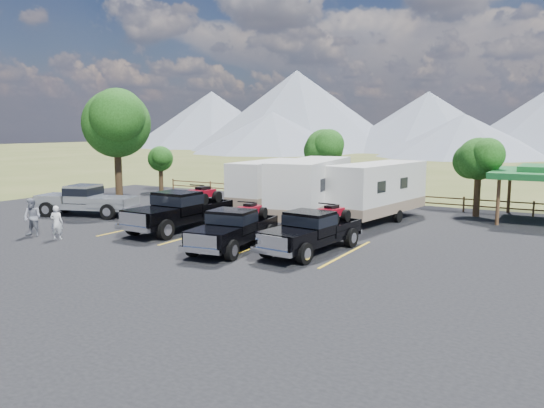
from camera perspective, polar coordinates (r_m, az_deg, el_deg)
The scene contains 18 objects.
ground at distance 22.37m, azimuth -10.52°, elevation -5.65°, with size 320.00×320.00×0.00m, color #495423.
asphalt_lot at distance 24.65m, azimuth -5.95°, elevation -4.23°, with size 44.00×34.00×0.04m, color black.
stall_lines at distance 25.44m, azimuth -4.62°, elevation -3.77°, with size 12.12×5.50×0.01m.
tree_big_nw at distance 36.96m, azimuth -16.41°, elevation 8.29°, with size 5.54×5.18×7.84m.
tree_ne_a at distance 33.87m, azimuth 21.32°, elevation 4.53°, with size 3.11×2.92×4.76m.
tree_north at distance 39.01m, azimuth 5.61°, elevation 5.96°, with size 3.46×3.24×5.25m.
tree_nw_small at distance 45.17m, azimuth -11.92°, elevation 4.78°, with size 2.59×2.43×3.85m.
rail_fence at distance 37.28m, azimuth 10.84°, elevation 0.77°, with size 36.12×0.12×1.00m.
mountain_range at distance 124.34m, azimuth 20.43°, elevation 8.80°, with size 209.00×71.00×20.00m.
rig_left at distance 27.88m, azimuth -9.78°, elevation -0.56°, with size 2.49×6.79×2.25m.
rig_center at distance 23.28m, azimuth -4.06°, elevation -2.53°, with size 2.60×6.02×1.95m.
rig_right at distance 22.68m, azimuth 4.38°, elevation -2.79°, with size 2.57×6.07×1.97m.
trailer_left at distance 34.71m, azimuth -0.26°, elevation 2.19°, with size 2.62×9.09×3.16m.
trailer_center at distance 29.90m, azimuth 4.19°, elevation 1.57°, with size 3.82×10.16×3.51m.
trailer_right at distance 30.66m, azimuth 11.30°, elevation 1.39°, with size 3.61×9.54×3.30m.
pickup_silver at distance 33.89m, azimuth -19.36°, elevation 0.43°, with size 6.54×3.80×1.87m.
person_a at distance 27.19m, azimuth -22.16°, elevation -1.85°, with size 0.59×0.39×1.62m, color silver.
person_b at distance 28.38m, azimuth -24.37°, elevation -1.32°, with size 0.91×0.71×1.87m, color gray.
Camera 1 is at (14.30, -16.38, 5.27)m, focal length 35.00 mm.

